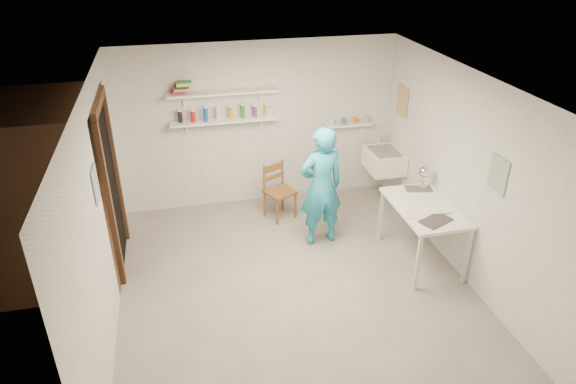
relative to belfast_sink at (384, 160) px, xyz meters
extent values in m
cube|color=slate|center=(-1.75, -1.70, -0.71)|extent=(4.00, 4.50, 0.02)
cube|color=silver|center=(-1.75, -1.70, 1.71)|extent=(4.00, 4.50, 0.02)
cube|color=silver|center=(-1.75, 0.56, 0.50)|extent=(4.00, 0.02, 2.40)
cube|color=silver|center=(-1.75, -3.96, 0.50)|extent=(4.00, 0.02, 2.40)
cube|color=silver|center=(-3.76, -1.70, 0.50)|extent=(0.02, 4.50, 2.40)
cube|color=silver|center=(0.26, -1.70, 0.50)|extent=(0.02, 4.50, 2.40)
cube|color=black|center=(-3.74, -0.65, 0.30)|extent=(0.02, 0.90, 2.00)
cube|color=brown|center=(-4.45, -0.65, 0.35)|extent=(1.40, 1.50, 2.10)
cube|color=brown|center=(-3.72, -0.65, 1.35)|extent=(0.06, 1.05, 0.10)
cube|color=brown|center=(-3.72, -1.15, 0.30)|extent=(0.06, 0.10, 2.00)
cube|color=brown|center=(-3.72, -0.15, 0.30)|extent=(0.06, 0.10, 2.00)
cube|color=white|center=(-2.25, 0.43, 0.65)|extent=(1.50, 0.22, 0.03)
cube|color=white|center=(-2.25, 0.43, 1.05)|extent=(1.50, 0.22, 0.03)
cube|color=white|center=(-0.40, 0.47, 0.42)|extent=(0.70, 0.14, 0.03)
cube|color=#334C7F|center=(-3.74, -1.65, 0.85)|extent=(0.01, 0.28, 0.36)
cube|color=#995933|center=(0.24, 0.10, 0.85)|extent=(0.01, 0.34, 0.42)
cube|color=#3F724C|center=(0.24, -2.25, 0.80)|extent=(0.01, 0.30, 0.38)
cube|color=white|center=(0.00, 0.00, 0.00)|extent=(0.48, 0.60, 0.30)
imported|color=teal|center=(-1.20, -0.81, 0.11)|extent=(0.64, 0.46, 1.62)
cylinder|color=#CEB68C|center=(-1.18, -0.59, 0.38)|extent=(0.29, 0.07, 0.29)
cube|color=brown|center=(-1.58, -0.08, -0.29)|extent=(0.50, 0.49, 0.82)
cube|color=silver|center=(-0.11, -1.52, -0.31)|extent=(0.70, 1.17, 0.78)
sphere|color=silver|center=(0.08, -1.05, 0.30)|extent=(0.15, 0.15, 0.15)
cylinder|color=black|center=(-2.86, 0.43, 0.75)|extent=(0.06, 0.06, 0.17)
cylinder|color=red|center=(-2.69, 0.43, 0.75)|extent=(0.06, 0.06, 0.17)
cylinder|color=blue|center=(-2.51, 0.43, 0.75)|extent=(0.06, 0.06, 0.17)
cylinder|color=white|center=(-2.34, 0.43, 0.75)|extent=(0.06, 0.06, 0.17)
cylinder|color=orange|center=(-2.16, 0.43, 0.75)|extent=(0.06, 0.06, 0.17)
cylinder|color=#268C3F|center=(-1.99, 0.43, 0.75)|extent=(0.06, 0.06, 0.17)
cylinder|color=#8C268C|center=(-1.81, 0.43, 0.75)|extent=(0.06, 0.06, 0.17)
cylinder|color=gold|center=(-1.64, 0.43, 0.75)|extent=(0.06, 0.06, 0.17)
cube|color=red|center=(-2.85, 0.43, 1.08)|extent=(0.18, 0.14, 0.03)
cube|color=#1933A5|center=(-2.83, 0.43, 1.11)|extent=(0.18, 0.14, 0.03)
cube|color=orange|center=(-2.81, 0.43, 1.14)|extent=(0.18, 0.14, 0.03)
cube|color=black|center=(-2.79, 0.43, 1.16)|extent=(0.18, 0.14, 0.03)
cube|color=yellow|center=(-2.77, 0.43, 1.19)|extent=(0.18, 0.14, 0.03)
cube|color=#338C4C|center=(-2.75, 0.43, 1.22)|extent=(0.18, 0.14, 0.03)
cylinder|color=silver|center=(-0.61, 0.47, 0.48)|extent=(0.07, 0.07, 0.09)
cylinder|color=#335999|center=(-0.47, 0.47, 0.48)|extent=(0.07, 0.07, 0.09)
cylinder|color=orange|center=(-0.33, 0.47, 0.48)|extent=(0.07, 0.07, 0.09)
cylinder|color=#999999|center=(-0.19, 0.47, 0.48)|extent=(0.07, 0.07, 0.09)
cube|color=silver|center=(-0.11, -1.52, 0.08)|extent=(0.30, 0.22, 0.00)
cube|color=#4C4742|center=(-0.11, -1.52, 0.08)|extent=(0.30, 0.22, 0.00)
cube|color=beige|center=(-0.11, -1.52, 0.09)|extent=(0.30, 0.22, 0.00)
cube|color=#383330|center=(-0.11, -1.52, 0.09)|extent=(0.30, 0.22, 0.00)
cube|color=silver|center=(-0.11, -1.52, 0.10)|extent=(0.30, 0.22, 0.00)
camera|label=1|loc=(-2.93, -6.36, 3.08)|focal=32.00mm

